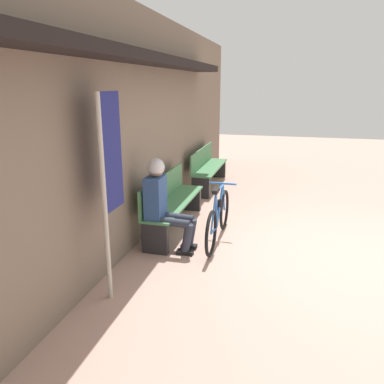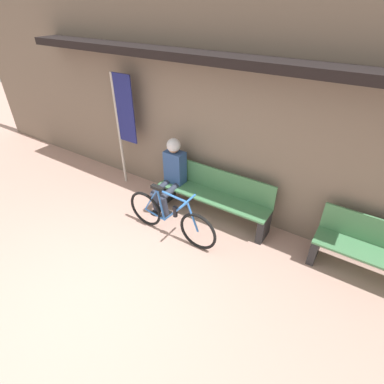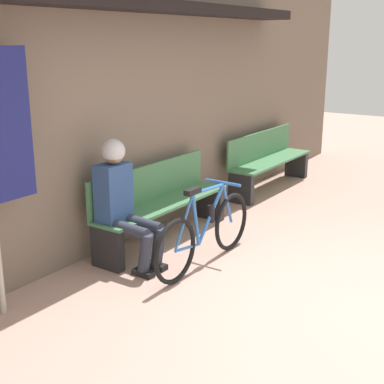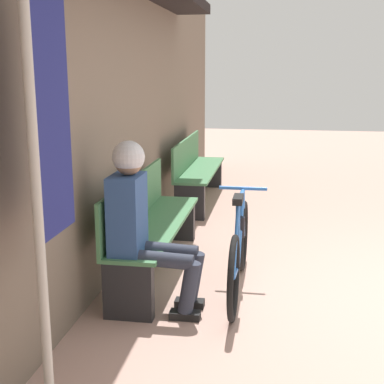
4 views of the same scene
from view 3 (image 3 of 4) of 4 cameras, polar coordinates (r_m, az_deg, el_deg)
name	(u,v)px [view 3 (image 3 of 4)]	position (r m, az deg, el deg)	size (l,w,h in m)	color
ground_plane	(343,310)	(4.72, 15.82, -12.06)	(24.00, 24.00, 0.00)	tan
storefront_wall	(105,91)	(5.57, -9.25, 10.55)	(12.00, 0.56, 3.20)	#756656
park_bench_near	(161,204)	(5.92, -3.36, -1.31)	(1.95, 0.42, 0.85)	#477F51
bicycle	(205,232)	(5.27, 1.45, -4.27)	(1.62, 0.40, 0.84)	black
person_seated	(121,196)	(5.20, -7.55, -0.37)	(0.34, 0.66, 1.26)	#2D3342
park_bench_far	(268,162)	(8.07, 8.13, 3.23)	(1.93, 0.42, 0.85)	#477F51
banner_pole	(3,148)	(4.41, -19.52, 4.49)	(0.45, 0.05, 2.13)	#B7B2A8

